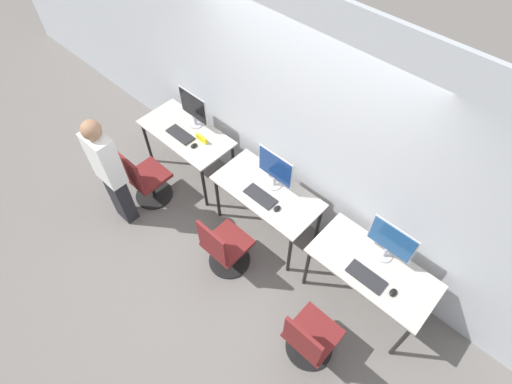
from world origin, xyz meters
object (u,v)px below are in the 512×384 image
object	(u,v)px
person_left	(109,171)
office_chair_right	(309,340)
keyboard_center	(260,196)
mouse_left	(194,146)
keyboard_left	(180,135)
mouse_right	(393,292)
monitor_center	(275,169)
monitor_left	(193,108)
office_chair_left	(146,181)
monitor_right	(391,241)
keyboard_right	(366,277)
mouse_center	(277,209)
office_chair_center	(224,249)

from	to	relation	value
person_left	office_chair_right	distance (m)	2.75
keyboard_center	mouse_left	bearing A→B (deg)	179.13
mouse_left	keyboard_left	bearing A→B (deg)	176.55
mouse_right	mouse_left	bearing A→B (deg)	179.80
mouse_left	mouse_right	world-z (taller)	same
monitor_center	mouse_right	bearing A→B (deg)	-7.68
keyboard_center	mouse_right	bearing A→B (deg)	0.25
monitor_left	office_chair_left	distance (m)	1.09
monitor_center	monitor_right	size ratio (longest dim) A/B	1.00
keyboard_center	mouse_right	xyz separation A→B (m)	(1.63, 0.01, 0.01)
monitor_right	monitor_left	bearing A→B (deg)	179.95
office_chair_right	monitor_left	bearing A→B (deg)	159.26
keyboard_center	keyboard_right	world-z (taller)	same
person_left	keyboard_center	world-z (taller)	person_left
monitor_center	office_chair_right	xyz separation A→B (m)	(1.28, -0.94, -0.67)
monitor_center	monitor_left	bearing A→B (deg)	177.36
office_chair_left	monitor_left	bearing A→B (deg)	86.07
mouse_left	mouse_right	distance (m)	2.72
mouse_left	keyboard_center	distance (m)	1.09
monitor_right	mouse_center	bearing A→B (deg)	-165.44
monitor_left	monitor_right	distance (m)	2.72
mouse_left	mouse_right	xyz separation A→B (m)	(2.72, -0.01, 0.00)
monitor_right	office_chair_right	distance (m)	1.21
office_chair_left	monitor_center	xyz separation A→B (m)	(1.42, 0.79, 0.67)
office_chair_left	person_left	distance (m)	0.62
mouse_left	mouse_center	distance (m)	1.33
mouse_left	keyboard_right	size ratio (longest dim) A/B	0.24
office_chair_center	monitor_center	bearing A→B (deg)	89.26
keyboard_right	monitor_center	bearing A→B (deg)	169.61
mouse_right	person_left	bearing A→B (deg)	-162.89
monitor_left	monitor_center	size ratio (longest dim) A/B	1.00
office_chair_left	office_chair_right	xyz separation A→B (m)	(2.70, -0.15, 0.00)
keyboard_left	monitor_center	world-z (taller)	monitor_center
mouse_center	office_chair_right	xyz separation A→B (m)	(1.04, -0.71, -0.42)
mouse_left	office_chair_left	size ratio (longest dim) A/B	0.10
monitor_center	office_chair_center	world-z (taller)	monitor_center
keyboard_left	monitor_right	size ratio (longest dim) A/B	0.77
mouse_center	monitor_left	bearing A→B (deg)	169.62
mouse_right	office_chair_right	size ratio (longest dim) A/B	0.10
keyboard_left	mouse_right	world-z (taller)	mouse_right
person_left	monitor_right	distance (m)	3.03
mouse_left	monitor_left	bearing A→B (deg)	134.70
person_left	office_chair_right	size ratio (longest dim) A/B	1.82
office_chair_center	mouse_right	xyz separation A→B (m)	(1.64, 0.58, 0.42)
office_chair_center	mouse_left	bearing A→B (deg)	151.55
person_left	monitor_center	bearing A→B (deg)	39.28
mouse_right	monitor_right	bearing A→B (deg)	133.75
mouse_left	mouse_center	size ratio (longest dim) A/B	1.00
keyboard_left	office_chair_center	distance (m)	1.53
mouse_left	keyboard_center	size ratio (longest dim) A/B	0.24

